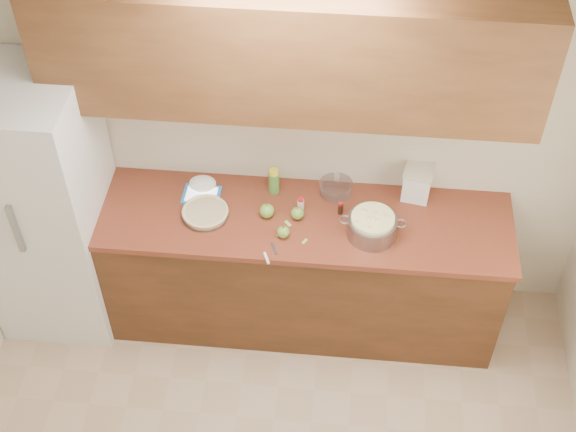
# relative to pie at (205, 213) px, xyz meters

# --- Properties ---
(room_shell) EXTENTS (3.60, 3.60, 3.60)m
(room_shell) POSITION_rel_pie_xyz_m (0.47, -1.44, 0.36)
(room_shell) COLOR tan
(room_shell) RESTS_ON ground
(counter_run) EXTENTS (2.64, 0.68, 0.92)m
(counter_run) POSITION_rel_pie_xyz_m (0.47, 0.03, -0.48)
(counter_run) COLOR #592E19
(counter_run) RESTS_ON ground
(upper_cabinets) EXTENTS (2.60, 0.34, 0.70)m
(upper_cabinets) POSITION_rel_pie_xyz_m (0.47, 0.19, 1.01)
(upper_cabinets) COLOR brown
(upper_cabinets) RESTS_ON room_shell
(fridge) EXTENTS (0.70, 0.70, 1.80)m
(fridge) POSITION_rel_pie_xyz_m (-0.97, -0.00, -0.04)
(fridge) COLOR silver
(fridge) RESTS_ON ground
(pie) EXTENTS (0.28, 0.28, 0.04)m
(pie) POSITION_rel_pie_xyz_m (0.00, 0.00, 0.00)
(pie) COLOR silver
(pie) RESTS_ON counter_run
(colander) EXTENTS (0.38, 0.28, 0.14)m
(colander) POSITION_rel_pie_xyz_m (0.97, -0.06, 0.04)
(colander) COLOR gray
(colander) RESTS_ON counter_run
(flour_canister) EXTENTS (0.19, 0.19, 0.21)m
(flour_canister) POSITION_rel_pie_xyz_m (1.22, 0.28, 0.08)
(flour_canister) COLOR white
(flour_canister) RESTS_ON counter_run
(tablet) EXTENTS (0.23, 0.17, 0.02)m
(tablet) POSITION_rel_pie_xyz_m (-0.05, 0.16, -0.02)
(tablet) COLOR #2978C7
(tablet) RESTS_ON counter_run
(paring_knife) EXTENTS (0.08, 0.16, 0.02)m
(paring_knife) POSITION_rel_pie_xyz_m (0.40, -0.29, -0.02)
(paring_knife) COLOR gray
(paring_knife) RESTS_ON counter_run
(lemon_bottle) EXTENTS (0.06, 0.06, 0.18)m
(lemon_bottle) POSITION_rel_pie_xyz_m (0.38, 0.24, 0.06)
(lemon_bottle) COLOR #4C8C38
(lemon_bottle) RESTS_ON counter_run
(cinnamon_shaker) EXTENTS (0.04, 0.04, 0.10)m
(cinnamon_shaker) POSITION_rel_pie_xyz_m (0.55, 0.09, 0.02)
(cinnamon_shaker) COLOR beige
(cinnamon_shaker) RESTS_ON counter_run
(vanilla_bottle) EXTENTS (0.03, 0.03, 0.09)m
(vanilla_bottle) POSITION_rel_pie_xyz_m (0.78, 0.09, 0.02)
(vanilla_bottle) COLOR black
(vanilla_bottle) RESTS_ON counter_run
(mixing_bowl) EXTENTS (0.20, 0.20, 0.08)m
(mixing_bowl) POSITION_rel_pie_xyz_m (0.75, 0.26, 0.02)
(mixing_bowl) COLOR silver
(mixing_bowl) RESTS_ON counter_run
(paper_towel) EXTENTS (0.18, 0.16, 0.07)m
(paper_towel) POSITION_rel_pie_xyz_m (-0.05, 0.23, 0.01)
(paper_towel) COLOR white
(paper_towel) RESTS_ON counter_run
(apple_left) EXTENTS (0.09, 0.09, 0.10)m
(apple_left) POSITION_rel_pie_xyz_m (0.36, 0.03, 0.02)
(apple_left) COLOR olive
(apple_left) RESTS_ON counter_run
(apple_center) EXTENTS (0.08, 0.08, 0.09)m
(apple_center) POSITION_rel_pie_xyz_m (0.54, 0.03, 0.02)
(apple_center) COLOR olive
(apple_center) RESTS_ON counter_run
(apple_front) EXTENTS (0.07, 0.07, 0.08)m
(apple_front) POSITION_rel_pie_xyz_m (0.47, -0.12, 0.01)
(apple_front) COLOR olive
(apple_front) RESTS_ON counter_run
(peel_a) EXTENTS (0.04, 0.04, 0.00)m
(peel_a) POSITION_rel_pie_xyz_m (0.59, -0.15, -0.02)
(peel_a) COLOR #90C15D
(peel_a) RESTS_ON counter_run
(peel_b) EXTENTS (0.05, 0.05, 0.00)m
(peel_b) POSITION_rel_pie_xyz_m (0.48, -0.02, -0.02)
(peel_b) COLOR #90C15D
(peel_b) RESTS_ON counter_run
(peel_c) EXTENTS (0.03, 0.04, 0.00)m
(peel_c) POSITION_rel_pie_xyz_m (0.44, -0.11, -0.02)
(peel_c) COLOR #90C15D
(peel_c) RESTS_ON counter_run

